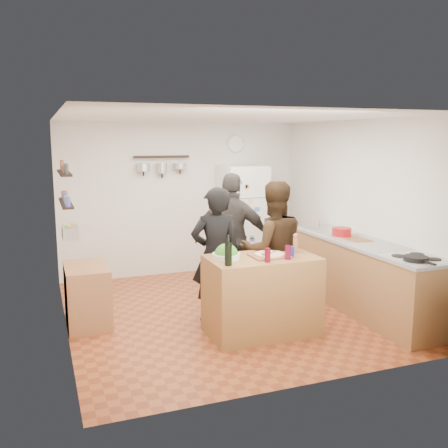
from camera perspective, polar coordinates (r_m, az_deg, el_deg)
name	(u,v)px	position (r m, az deg, el deg)	size (l,w,h in m)	color
room_shell	(216,213)	(6.68, -0.87, 1.24)	(4.20, 4.20, 4.20)	brown
prep_island	(262,295)	(5.83, 4.35, -8.12)	(1.25, 0.72, 0.91)	olive
pizza_board	(269,256)	(5.72, 5.22, -3.64)	(0.42, 0.34, 0.02)	brown
pizza	(269,254)	(5.71, 5.22, -3.46)	(0.34, 0.34, 0.02)	#CCAE86
salad_bowl	(226,256)	(5.58, 0.27, -3.70)	(0.32, 0.32, 0.06)	silver
wine_bottle	(228,254)	(5.29, 0.50, -3.48)	(0.08, 0.08, 0.24)	black
wine_glass_near	(268,255)	(5.45, 5.00, -3.57)	(0.06, 0.06, 0.16)	#5A0716
wine_glass_far	(288,252)	(5.61, 7.32, -3.24)	(0.06, 0.06, 0.16)	#5B0721
pepper_mill	(295,245)	(5.93, 8.17, -2.40)	(0.06, 0.06, 0.19)	#96623F
salt_canister	(291,252)	(5.72, 7.65, -3.16)	(0.08, 0.08, 0.12)	navy
person_left	(216,255)	(6.08, -0.95, -3.58)	(0.61, 0.40, 1.67)	black
person_center	(273,251)	(6.23, 5.61, -3.04)	(0.84, 0.66, 1.73)	black
person_back	(233,240)	(6.70, 0.98, -1.80)	(1.05, 0.44, 1.79)	#2D2A28
counter_run	(363,277)	(6.82, 15.55, -5.82)	(0.63, 2.63, 0.90)	#9E7042
stove_top	(416,259)	(6.00, 21.08, -3.73)	(0.60, 0.62, 0.02)	white
skillet	(416,259)	(5.85, 21.07, -3.71)	(0.27, 0.27, 0.05)	black
sink	(329,231)	(7.40, 11.86, -0.76)	(0.50, 0.80, 0.03)	silver
cutting_board	(357,240)	(6.84, 15.00, -1.80)	(0.30, 0.40, 0.02)	#996437
red_bowl	(342,232)	(7.03, 13.29, -0.87)	(0.26, 0.26, 0.11)	maroon
fridge	(243,220)	(8.33, 2.14, 0.51)	(0.70, 0.68, 1.80)	white
wall_clock	(236,144)	(8.53, 1.33, 9.16)	(0.30, 0.30, 0.03)	silver
spice_shelf_lower	(66,203)	(6.09, -17.63, 2.31)	(0.12, 1.00, 0.03)	black
spice_shelf_upper	(64,173)	(6.06, -17.80, 5.59)	(0.12, 1.00, 0.03)	black
produce_basket	(70,232)	(6.14, -17.18, -0.91)	(0.18, 0.35, 0.14)	silver
side_table	(87,295)	(6.33, -15.35, -7.85)	(0.50, 0.80, 0.73)	#AC7348
pot_rack	(162,157)	(8.06, -7.14, 7.63)	(0.90, 0.04, 0.04)	black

